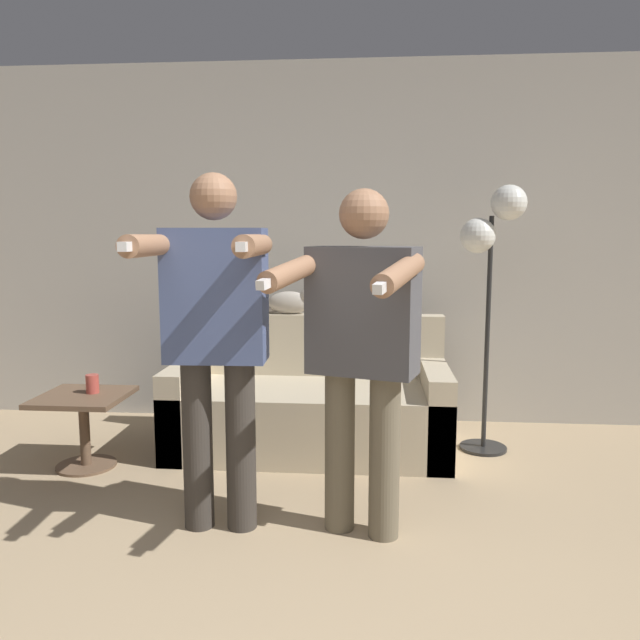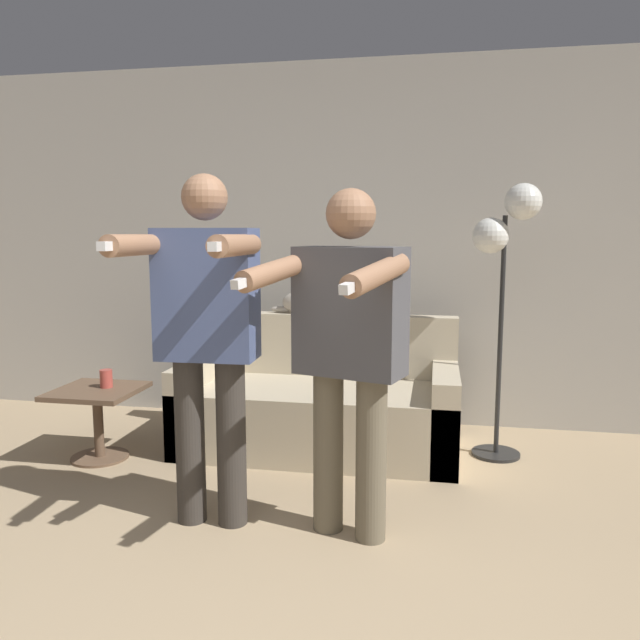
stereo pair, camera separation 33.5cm
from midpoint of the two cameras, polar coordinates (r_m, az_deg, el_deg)
name	(u,v)px [view 2 (the right image)]	position (r m, az deg, el deg)	size (l,w,h in m)	color
wall_back	(365,245)	(4.58, 6.23, 6.81)	(10.00, 0.05, 2.60)	#B7B2A8
couch	(319,407)	(4.07, 2.33, -7.94)	(1.75, 0.83, 0.84)	beige
person_left	(206,327)	(2.89, -7.12, -0.63)	(0.54, 0.69, 1.65)	#38332D
person_right	(348,340)	(2.77, 6.06, -1.84)	(0.67, 0.78, 1.58)	#6B604C
cat	(305,302)	(4.27, 0.86, 1.69)	(0.41, 0.11, 0.18)	#B7AD9E
floor_lamp	(506,244)	(3.98, 18.97, 6.57)	(0.40, 0.30, 1.68)	black
side_table	(98,408)	(4.04, -17.45, -7.70)	(0.50, 0.50, 0.44)	brown
cup	(106,379)	(4.02, -16.73, -5.18)	(0.08, 0.08, 0.11)	#B7473D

